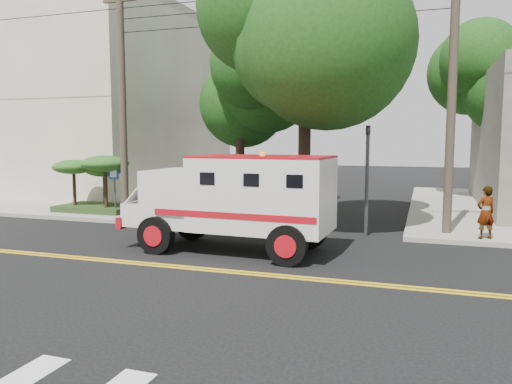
% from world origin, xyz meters
% --- Properties ---
extents(ground, '(100.00, 100.00, 0.00)m').
position_xyz_m(ground, '(0.00, 0.00, 0.00)').
color(ground, black).
rests_on(ground, ground).
extents(sidewalk_nw, '(17.00, 17.00, 0.15)m').
position_xyz_m(sidewalk_nw, '(-13.50, 13.50, 0.07)').
color(sidewalk_nw, gray).
rests_on(sidewalk_nw, ground).
extents(building_left, '(16.00, 14.00, 10.00)m').
position_xyz_m(building_left, '(-15.50, 15.00, 5.15)').
color(building_left, '#B6AD95').
rests_on(building_left, sidewalk_nw).
extents(utility_pole_left, '(0.28, 0.28, 9.00)m').
position_xyz_m(utility_pole_left, '(-5.60, 6.00, 4.50)').
color(utility_pole_left, '#382D23').
rests_on(utility_pole_left, ground).
extents(utility_pole_right, '(0.28, 0.28, 9.00)m').
position_xyz_m(utility_pole_right, '(6.30, 6.20, 4.50)').
color(utility_pole_right, '#382D23').
rests_on(utility_pole_right, ground).
extents(tree_main, '(6.08, 5.70, 9.85)m').
position_xyz_m(tree_main, '(1.94, 6.21, 7.20)').
color(tree_main, black).
rests_on(tree_main, ground).
extents(tree_left, '(4.48, 4.20, 7.70)m').
position_xyz_m(tree_left, '(-2.68, 11.79, 5.73)').
color(tree_left, black).
rests_on(tree_left, ground).
extents(tree_right, '(4.80, 4.50, 8.20)m').
position_xyz_m(tree_right, '(8.84, 15.77, 6.09)').
color(tree_right, black).
rests_on(tree_right, ground).
extents(traffic_signal, '(0.15, 0.18, 3.60)m').
position_xyz_m(traffic_signal, '(3.80, 5.60, 2.23)').
color(traffic_signal, '#3F3F42').
rests_on(traffic_signal, ground).
extents(accessibility_sign, '(0.45, 0.10, 2.02)m').
position_xyz_m(accessibility_sign, '(-6.20, 6.17, 1.37)').
color(accessibility_sign, '#3F3F42').
rests_on(accessibility_sign, ground).
extents(palm_planter, '(3.52, 2.63, 2.36)m').
position_xyz_m(palm_planter, '(-7.44, 6.62, 1.65)').
color(palm_planter, '#1E3314').
rests_on(palm_planter, sidewalk_nw).
extents(armored_truck, '(6.03, 2.60, 2.71)m').
position_xyz_m(armored_truck, '(0.60, 2.11, 1.54)').
color(armored_truck, silver).
rests_on(armored_truck, ground).
extents(pedestrian_a, '(0.70, 0.62, 1.61)m').
position_xyz_m(pedestrian_a, '(7.36, 5.50, 0.95)').
color(pedestrian_a, gray).
rests_on(pedestrian_a, sidewalk_ne).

